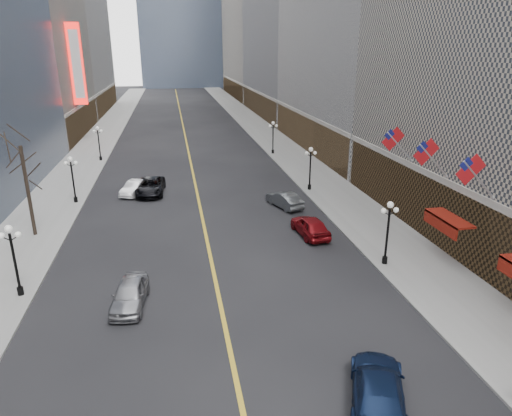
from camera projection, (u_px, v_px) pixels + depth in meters
name	position (u px, v px, depth m)	size (l,w,h in m)	color
sidewalk_east	(281.00, 148.00, 69.23)	(6.00, 230.00, 0.15)	gray
sidewalk_west	(89.00, 155.00, 64.43)	(6.00, 230.00, 0.15)	gray
lane_line	(186.00, 139.00, 76.13)	(0.25, 200.00, 0.02)	gold
bldg_east_c	(316.00, 0.00, 97.41)	(26.60, 40.60, 48.80)	gray
streetlamp_east_1	(388.00, 226.00, 30.79)	(1.26, 0.44, 4.52)	black
streetlamp_east_2	(310.00, 164.00, 47.50)	(1.26, 0.44, 4.52)	black
streetlamp_east_3	(273.00, 134.00, 64.20)	(1.26, 0.44, 4.52)	black
streetlamp_west_1	(13.00, 253.00, 26.74)	(1.26, 0.44, 4.52)	black
streetlamp_west_2	(72.00, 175.00, 43.45)	(1.26, 0.44, 4.52)	black
streetlamp_west_3	(99.00, 140.00, 60.16)	(1.26, 0.44, 4.52)	black
flag_3	(473.00, 172.00, 27.16)	(2.87, 0.12, 2.87)	#B2B2B7
flag_4	(428.00, 154.00, 31.80)	(2.87, 0.12, 2.87)	#B2B2B7
flag_5	(395.00, 141.00, 36.44)	(2.87, 0.12, 2.87)	#B2B2B7
awning_c	(447.00, 220.00, 31.47)	(1.40, 4.00, 0.93)	maroon
theatre_marquee	(77.00, 64.00, 69.45)	(2.00, 0.55, 12.00)	red
tree_west_far	(23.00, 160.00, 34.63)	(3.60, 3.60, 7.92)	#2D231C
car_nb_near	(130.00, 294.00, 26.51)	(1.82, 4.53, 1.54)	gray
car_nb_mid	(135.00, 188.00, 47.01)	(1.50, 4.30, 1.42)	silver
car_nb_far	(151.00, 186.00, 47.10)	(2.68, 5.81, 1.61)	black
car_sb_near	(378.00, 389.00, 19.08)	(2.21, 5.45, 1.58)	#112041
car_sb_mid	(310.00, 226.00, 36.56)	(1.92, 4.78, 1.63)	maroon
car_sb_far	(284.00, 200.00, 43.18)	(1.55, 4.46, 1.47)	#4A4E52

